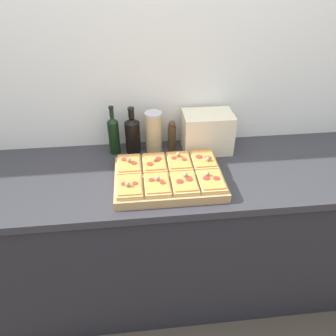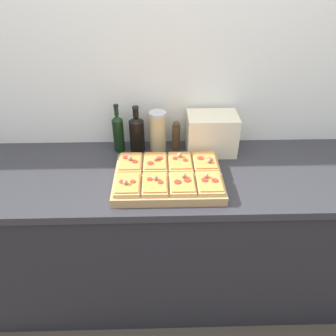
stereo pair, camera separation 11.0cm
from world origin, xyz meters
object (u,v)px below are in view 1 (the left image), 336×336
wine_bottle (133,134)px  pepper_mill (172,135)px  toaster_oven (207,132)px  cutting_board (169,178)px  olive_oil_bottle (114,134)px  grain_jar_tall (154,132)px

wine_bottle → pepper_mill: bearing=0.0°
pepper_mill → toaster_oven: toaster_oven is taller
cutting_board → olive_oil_bottle: (-0.27, 0.32, 0.09)m
toaster_oven → cutting_board: bearing=-130.3°
olive_oil_bottle → wine_bottle: bearing=0.0°
grain_jar_tall → pepper_mill: bearing=-0.0°
cutting_board → pepper_mill: 0.33m
wine_bottle → grain_jar_tall: wine_bottle is taller
wine_bottle → grain_jar_tall: (0.12, 0.00, 0.01)m
olive_oil_bottle → wine_bottle: size_ratio=1.05×
grain_jar_tall → pepper_mill: grain_jar_tall is taller
olive_oil_bottle → wine_bottle: olive_oil_bottle is taller
cutting_board → toaster_oven: bearing=49.7°
cutting_board → toaster_oven: size_ratio=1.78×
wine_bottle → olive_oil_bottle: bearing=180.0°
olive_oil_bottle → grain_jar_tall: size_ratio=1.20×
cutting_board → grain_jar_tall: grain_jar_tall is taller
olive_oil_bottle → pepper_mill: size_ratio=1.55×
pepper_mill → cutting_board: bearing=-99.5°
pepper_mill → wine_bottle: bearing=180.0°
olive_oil_bottle → toaster_oven: (0.52, -0.02, -0.00)m
wine_bottle → toaster_oven: (0.42, -0.02, 0.00)m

